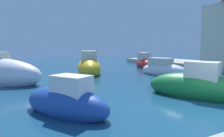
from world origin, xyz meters
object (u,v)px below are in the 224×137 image
Objects in this scene: moored_boat_3 at (89,67)px; moored_boat_7 at (144,63)px; moored_boat_2 at (163,70)px; moored_boat_5 at (66,102)px; moored_boat_4 at (195,86)px.

moored_boat_7 is (7.23, 2.02, -0.12)m from moored_boat_3.
moored_boat_2 is 0.97× the size of moored_boat_7.
moored_boat_2 is at bearing -4.50° from moored_boat_7.
moored_boat_7 reaches higher than moored_boat_5.
moored_boat_7 is (2.33, 5.59, 0.04)m from moored_boat_2.
moored_boat_4 is (1.35, -9.60, -0.13)m from moored_boat_3.
moored_boat_3 is at bearing -56.27° from moored_boat_7.
moored_boat_7 is at bearing -76.67° from moored_boat_5.
moored_boat_3 is 1.11× the size of moored_boat_4.
moored_boat_2 is at bearing -55.80° from moored_boat_4.
moored_boat_2 is 7.00m from moored_boat_4.
moored_boat_4 is 13.03m from moored_boat_7.
moored_boat_3 is 7.51m from moored_boat_7.
moored_boat_7 is (5.89, 11.62, 0.01)m from moored_boat_4.
moored_boat_5 is 0.83× the size of moored_boat_7.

